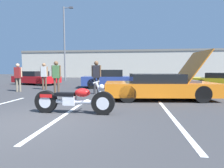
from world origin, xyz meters
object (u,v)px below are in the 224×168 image
parked_car_left_row (36,78)px  spectator_near_motorcycle (44,74)px  motorcycle (74,100)px  spectator_midground (56,74)px  spectator_by_show_car (18,75)px  parked_car_mid_row (111,79)px  show_car_hood_open (160,86)px  light_pole (65,41)px  spectator_far_lot (96,74)px

parked_car_left_row → spectator_near_motorcycle: 4.44m
motorcycle → spectator_midground: 4.57m
spectator_by_show_car → spectator_near_motorcycle: bearing=49.7°
motorcycle → parked_car_mid_row: bearing=90.0°
spectator_near_motorcycle → show_car_hood_open: bearing=-22.4°
light_pole → spectator_midground: light_pole is taller
spectator_far_lot → spectator_by_show_car: bearing=174.5°
motorcycle → spectator_near_motorcycle: (-4.02, 5.83, 0.63)m
motorcycle → spectator_midground: (-2.30, 3.89, 0.65)m
spectator_by_show_car → show_car_hood_open: bearing=-12.0°
show_car_hood_open → spectator_near_motorcycle: 7.56m
motorcycle → spectator_by_show_car: (-5.03, 4.64, 0.59)m
parked_car_mid_row → motorcycle: bearing=-99.3°
light_pole → motorcycle: light_pole is taller
parked_car_left_row → spectator_midground: spectator_midground is taller
motorcycle → spectator_near_motorcycle: 7.11m
parked_car_left_row → spectator_near_motorcycle: size_ratio=2.61×
light_pole → spectator_near_motorcycle: 10.07m
parked_car_mid_row → light_pole: bearing=122.3°
motorcycle → spectator_far_lot: size_ratio=1.39×
show_car_hood_open → spectator_midground: (-5.26, 0.94, 0.48)m
show_car_hood_open → spectator_far_lot: show_car_hood_open is taller
spectator_by_show_car → spectator_midground: size_ratio=0.95×
parked_car_mid_row → spectator_midground: bearing=-132.3°
light_pole → motorcycle: 16.75m
light_pole → spectator_far_lot: (6.01, -10.80, -3.59)m
spectator_far_lot → spectator_midground: bearing=-172.6°
spectator_near_motorcycle → spectator_far_lot: (3.84, -1.66, 0.03)m
show_car_hood_open → spectator_by_show_car: show_car_hood_open is taller
parked_car_mid_row → spectator_by_show_car: size_ratio=2.58×
show_car_hood_open → spectator_midground: size_ratio=2.80×
light_pole → spectator_midground: bearing=-70.6°
parked_car_mid_row → show_car_hood_open: bearing=-66.7°
parked_car_mid_row → spectator_far_lot: 3.40m
light_pole → parked_car_mid_row: size_ratio=1.98×
show_car_hood_open → spectator_near_motorcycle: size_ratio=2.85×
show_car_hood_open → parked_car_mid_row: 5.36m
parked_car_mid_row → spectator_by_show_car: bearing=-159.1°
motorcycle → spectator_near_motorcycle: spectator_near_motorcycle is taller
motorcycle → parked_car_left_row: (-6.69, 9.34, 0.16)m
motorcycle → show_car_hood_open: show_car_hood_open is taller
show_car_hood_open → parked_car_left_row: size_ratio=1.09×
spectator_by_show_car → motorcycle: bearing=-42.7°
light_pole → spectator_by_show_car: bearing=-83.6°
parked_car_left_row → spectator_by_show_car: spectator_by_show_car is taller
spectator_near_motorcycle → spectator_far_lot: spectator_far_lot is taller
spectator_by_show_car → spectator_far_lot: spectator_far_lot is taller
parked_car_left_row → show_car_hood_open: bearing=-14.3°
spectator_midground → spectator_far_lot: (2.11, 0.28, 0.01)m
show_car_hood_open → spectator_by_show_car: (-7.99, 1.69, 0.42)m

